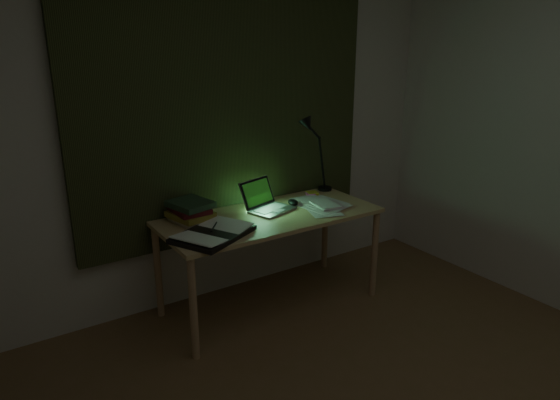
% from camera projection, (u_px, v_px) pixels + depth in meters
% --- Properties ---
extents(wall_back, '(3.50, 0.00, 2.50)m').
position_uv_depth(wall_back, '(227.00, 124.00, 3.48)').
color(wall_back, silver).
rests_on(wall_back, ground).
extents(curtain, '(2.20, 0.06, 2.00)m').
position_uv_depth(curtain, '(229.00, 96.00, 3.39)').
color(curtain, '#272D16').
rests_on(curtain, wall_back).
extents(desk, '(1.50, 0.66, 0.68)m').
position_uv_depth(desk, '(271.00, 261.00, 3.48)').
color(desk, '#D6B773').
rests_on(desk, floor).
extents(laptop, '(0.38, 0.41, 0.21)m').
position_uv_depth(laptop, '(272.00, 196.00, 3.42)').
color(laptop, '#AAAAAF').
rests_on(laptop, desk).
extents(open_textbook, '(0.56, 0.50, 0.04)m').
position_uv_depth(open_textbook, '(213.00, 233.00, 3.00)').
color(open_textbook, white).
rests_on(open_textbook, desk).
extents(book_stack, '(0.25, 0.29, 0.14)m').
position_uv_depth(book_stack, '(190.00, 211.00, 3.23)').
color(book_stack, white).
rests_on(book_stack, desk).
extents(loose_papers, '(0.41, 0.43, 0.02)m').
position_uv_depth(loose_papers, '(318.00, 206.00, 3.53)').
color(loose_papers, silver).
rests_on(loose_papers, desk).
extents(mouse, '(0.09, 0.12, 0.04)m').
position_uv_depth(mouse, '(293.00, 202.00, 3.57)').
color(mouse, black).
rests_on(mouse, desk).
extents(sticky_yellow, '(0.10, 0.10, 0.02)m').
position_uv_depth(sticky_yellow, '(312.00, 193.00, 3.83)').
color(sticky_yellow, gold).
rests_on(sticky_yellow, desk).
extents(sticky_pink, '(0.09, 0.09, 0.01)m').
position_uv_depth(sticky_pink, '(310.00, 194.00, 3.81)').
color(sticky_pink, pink).
rests_on(sticky_pink, desk).
extents(desk_lamp, '(0.41, 0.32, 0.60)m').
position_uv_depth(desk_lamp, '(326.00, 153.00, 3.85)').
color(desk_lamp, black).
rests_on(desk_lamp, desk).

